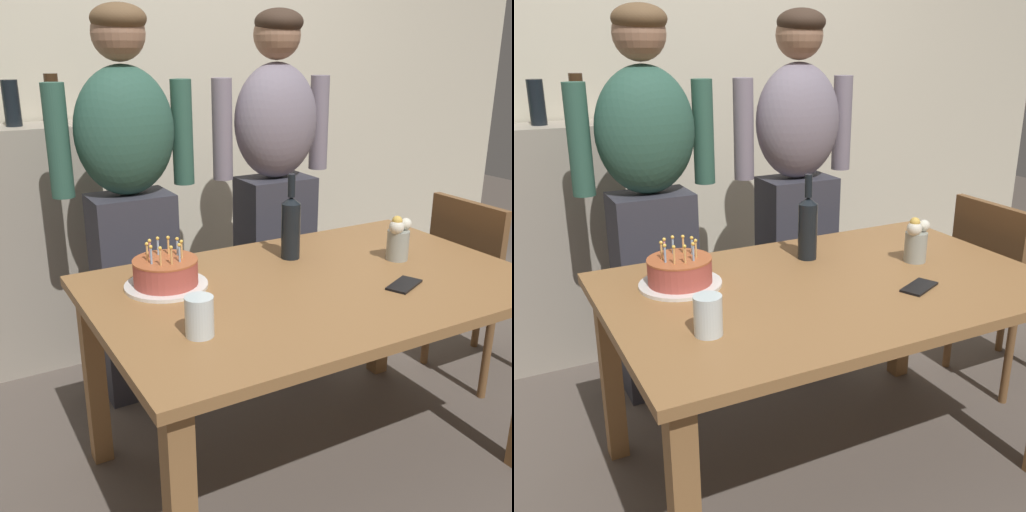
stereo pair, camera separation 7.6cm
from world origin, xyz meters
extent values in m
plane|color=#564C44|center=(0.00, 0.00, 0.00)|extent=(10.00, 10.00, 0.00)
cube|color=beige|center=(0.00, 1.55, 1.30)|extent=(5.20, 0.10, 2.60)
cube|color=olive|center=(0.00, 0.00, 0.72)|extent=(1.50, 0.96, 0.03)
cube|color=olive|center=(-0.68, 0.41, 0.35)|extent=(0.07, 0.07, 0.70)
cube|color=olive|center=(0.68, 0.41, 0.35)|extent=(0.07, 0.07, 0.70)
cylinder|color=white|center=(-0.46, 0.20, 0.75)|extent=(0.28, 0.28, 0.01)
cylinder|color=#B24C42|center=(-0.46, 0.20, 0.79)|extent=(0.21, 0.21, 0.08)
cylinder|color=#B75B33|center=(-0.46, 0.20, 0.83)|extent=(0.22, 0.22, 0.01)
cylinder|color=#EAB266|center=(-0.41, 0.19, 0.86)|extent=(0.01, 0.01, 0.05)
sphere|color=#F9C64C|center=(-0.41, 0.19, 0.90)|extent=(0.01, 0.01, 0.01)
cylinder|color=#93B7DB|center=(-0.41, 0.22, 0.86)|extent=(0.01, 0.01, 0.05)
sphere|color=#F9C64C|center=(-0.41, 0.22, 0.90)|extent=(0.01, 0.01, 0.01)
cylinder|color=#EAB266|center=(-0.43, 0.25, 0.86)|extent=(0.01, 0.01, 0.05)
sphere|color=#F9C64C|center=(-0.43, 0.25, 0.90)|extent=(0.01, 0.01, 0.01)
cylinder|color=#93B7DB|center=(-0.46, 0.26, 0.86)|extent=(0.01, 0.01, 0.05)
sphere|color=#F9C64C|center=(-0.46, 0.26, 0.90)|extent=(0.01, 0.01, 0.01)
cylinder|color=pink|center=(-0.49, 0.25, 0.86)|extent=(0.01, 0.01, 0.05)
sphere|color=#F9C64C|center=(-0.49, 0.25, 0.90)|extent=(0.01, 0.01, 0.01)
cylinder|color=#EAB266|center=(-0.51, 0.22, 0.86)|extent=(0.01, 0.01, 0.05)
sphere|color=#F9C64C|center=(-0.51, 0.22, 0.90)|extent=(0.01, 0.01, 0.01)
cylinder|color=#93B7DB|center=(-0.51, 0.18, 0.86)|extent=(0.01, 0.01, 0.05)
sphere|color=#F9C64C|center=(-0.51, 0.18, 0.90)|extent=(0.01, 0.01, 0.01)
cylinder|color=#EAB266|center=(-0.49, 0.16, 0.86)|extent=(0.01, 0.01, 0.05)
sphere|color=#F9C64C|center=(-0.49, 0.16, 0.90)|extent=(0.01, 0.01, 0.01)
cylinder|color=#EAB266|center=(-0.46, 0.15, 0.86)|extent=(0.01, 0.01, 0.05)
sphere|color=#F9C64C|center=(-0.46, 0.15, 0.90)|extent=(0.01, 0.01, 0.01)
cylinder|color=#93B7DB|center=(-0.43, 0.16, 0.86)|extent=(0.01, 0.01, 0.05)
sphere|color=#F9C64C|center=(-0.43, 0.16, 0.90)|extent=(0.01, 0.01, 0.01)
cylinder|color=silver|center=(-0.51, -0.18, 0.80)|extent=(0.08, 0.08, 0.12)
cylinder|color=black|center=(0.06, 0.25, 0.85)|extent=(0.07, 0.07, 0.21)
cone|color=black|center=(0.06, 0.25, 0.97)|extent=(0.07, 0.07, 0.03)
cylinder|color=black|center=(0.06, 0.25, 1.02)|extent=(0.03, 0.03, 0.09)
cube|color=black|center=(0.24, -0.18, 0.74)|extent=(0.16, 0.12, 0.01)
cylinder|color=#999E93|center=(0.40, 0.04, 0.80)|extent=(0.08, 0.08, 0.11)
sphere|color=silver|center=(0.38, 0.03, 0.87)|extent=(0.06, 0.06, 0.06)
sphere|color=silver|center=(0.43, 0.03, 0.88)|extent=(0.04, 0.04, 0.04)
sphere|color=gold|center=(0.38, 0.03, 0.90)|extent=(0.04, 0.04, 0.04)
cube|color=#33333D|center=(-0.37, 0.82, 0.46)|extent=(0.34, 0.23, 0.92)
ellipsoid|color=#2D5647|center=(-0.37, 0.82, 1.18)|extent=(0.41, 0.27, 0.52)
sphere|color=#936B51|center=(-0.37, 0.82, 1.55)|extent=(0.21, 0.21, 0.21)
ellipsoid|color=brown|center=(-0.37, 0.80, 1.60)|extent=(0.21, 0.21, 0.12)
cylinder|color=#2D5647|center=(-0.11, 0.85, 1.15)|extent=(0.09, 0.09, 0.44)
cylinder|color=#2D5647|center=(-0.63, 0.85, 1.15)|extent=(0.09, 0.09, 0.44)
cube|color=#33333D|center=(0.34, 0.82, 0.46)|extent=(0.34, 0.23, 0.92)
ellipsoid|color=slate|center=(0.34, 0.82, 1.18)|extent=(0.41, 0.27, 0.52)
sphere|color=#936B51|center=(0.34, 0.82, 1.55)|extent=(0.21, 0.21, 0.21)
ellipsoid|color=#38281E|center=(0.34, 0.80, 1.60)|extent=(0.21, 0.21, 0.12)
cylinder|color=slate|center=(0.60, 0.85, 1.15)|extent=(0.09, 0.09, 0.44)
cylinder|color=slate|center=(0.08, 0.85, 1.15)|extent=(0.09, 0.09, 0.44)
cube|color=brown|center=(1.12, 0.17, 0.46)|extent=(0.42, 0.42, 0.02)
cube|color=brown|center=(0.93, 0.17, 0.67)|extent=(0.04, 0.40, 0.40)
cylinder|color=brown|center=(1.30, 0.35, 0.23)|extent=(0.04, 0.04, 0.45)
cylinder|color=brown|center=(0.94, -0.01, 0.23)|extent=(0.04, 0.04, 0.45)
cylinder|color=brown|center=(0.94, 0.35, 0.23)|extent=(0.04, 0.04, 0.45)
cube|color=#9E9384|center=(-0.81, 1.33, 0.58)|extent=(0.84, 0.30, 1.17)
cylinder|color=black|center=(-0.72, 1.33, 1.27)|extent=(0.07, 0.07, 0.20)
cylinder|color=#382314|center=(-0.54, 1.33, 1.28)|extent=(0.06, 0.06, 0.22)
camera|label=1|loc=(-1.11, -1.57, 1.50)|focal=42.07mm
camera|label=2|loc=(-1.04, -1.60, 1.50)|focal=42.07mm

